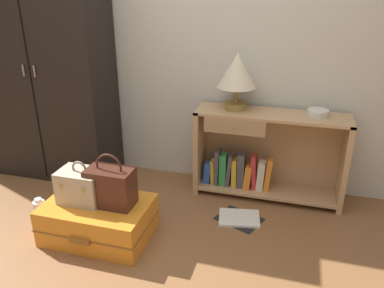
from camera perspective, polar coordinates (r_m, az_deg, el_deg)
ground_plane at (r=2.40m, az=-10.72°, el=-19.95°), size 9.00×9.00×0.00m
back_wall at (r=3.18m, az=-0.15°, el=17.26°), size 6.40×0.10×2.60m
wardrobe at (r=3.48m, az=-20.70°, el=10.93°), size 1.05×0.47×1.95m
bookshelf at (r=3.11m, az=10.25°, el=-1.77°), size 1.16×0.32×0.71m
table_lamp at (r=2.93m, az=6.70°, el=10.52°), size 0.30×0.30×0.43m
bowl at (r=2.97m, az=18.16°, el=4.42°), size 0.15×0.15×0.05m
suitcase_large at (r=2.73m, az=-13.67°, el=-10.85°), size 0.70×0.49×0.26m
train_case at (r=2.66m, az=-16.11°, el=-5.98°), size 0.29×0.21×0.29m
handbag at (r=2.56m, az=-11.99°, el=-6.18°), size 0.30×0.18×0.37m
bottle at (r=2.97m, az=-21.60°, el=-9.50°), size 0.08×0.08×0.22m
open_book_on_floor at (r=2.90m, az=7.02°, el=-10.88°), size 0.38×0.34×0.02m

